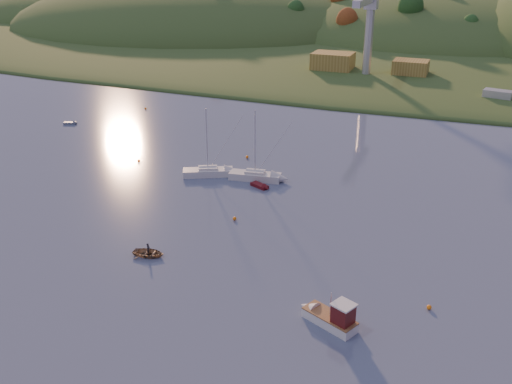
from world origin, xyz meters
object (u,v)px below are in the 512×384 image
at_px(canoe, 149,253).
at_px(red_tender, 263,187).
at_px(grey_dinghy, 73,123).
at_px(sailboat_near, 208,171).
at_px(sailboat_far, 255,175).
at_px(fishing_boat, 326,315).

bearing_deg(canoe, red_tender, -21.11).
distance_m(red_tender, grey_dinghy, 52.16).
xyz_separation_m(sailboat_near, sailboat_far, (7.69, 1.19, 0.01)).
distance_m(sailboat_near, canoe, 26.53).
bearing_deg(fishing_boat, red_tender, -34.17).
bearing_deg(red_tender, grey_dinghy, -174.88).
xyz_separation_m(canoe, red_tender, (5.21, 24.41, -0.15)).
relative_size(red_tender, grey_dinghy, 1.19).
relative_size(sailboat_far, grey_dinghy, 3.68).
height_order(fishing_boat, grey_dinghy, fishing_boat).
relative_size(sailboat_near, sailboat_far, 0.98).
height_order(canoe, grey_dinghy, canoe).
xyz_separation_m(sailboat_near, canoe, (4.88, -26.08, -0.33)).
relative_size(fishing_boat, red_tender, 1.85).
height_order(sailboat_near, grey_dinghy, sailboat_near).
bearing_deg(sailboat_far, red_tender, -58.44).
relative_size(canoe, grey_dinghy, 1.24).
bearing_deg(fishing_boat, canoe, 12.29).
xyz_separation_m(sailboat_near, grey_dinghy, (-39.09, 15.71, -0.50)).
relative_size(fishing_boat, grey_dinghy, 2.21).
xyz_separation_m(fishing_boat, canoe, (-23.21, 4.94, -0.52)).
height_order(sailboat_near, sailboat_far, sailboat_far).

